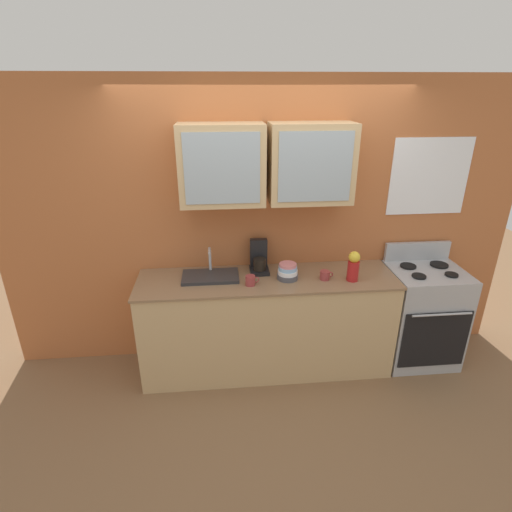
{
  "coord_description": "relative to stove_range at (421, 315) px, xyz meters",
  "views": [
    {
      "loc": [
        -0.4,
        -3.12,
        2.5
      ],
      "look_at": [
        -0.1,
        0.0,
        1.15
      ],
      "focal_mm": 28.08,
      "sensor_mm": 36.0,
      "label": 1
    }
  ],
  "objects": [
    {
      "name": "cup_near_sink",
      "position": [
        -1.64,
        -0.12,
        0.5
      ],
      "size": [
        0.12,
        0.08,
        0.09
      ],
      "color": "#993838",
      "rests_on": "counter"
    },
    {
      "name": "ground_plane",
      "position": [
        -1.48,
        0.0,
        -0.48
      ],
      "size": [
        10.0,
        10.0,
        0.0
      ],
      "primitive_type": "plane",
      "color": "brown"
    },
    {
      "name": "bowl_stack",
      "position": [
        -1.31,
        -0.02,
        0.53
      ],
      "size": [
        0.18,
        0.18,
        0.14
      ],
      "color": "#4C4C54",
      "rests_on": "counter"
    },
    {
      "name": "counter",
      "position": [
        -1.48,
        0.0,
        -0.01
      ],
      "size": [
        2.27,
        0.61,
        0.94
      ],
      "color": "tan",
      "rests_on": "ground_plane"
    },
    {
      "name": "coffee_maker",
      "position": [
        -1.54,
        0.16,
        0.57
      ],
      "size": [
        0.17,
        0.2,
        0.29
      ],
      "color": "black",
      "rests_on": "counter"
    },
    {
      "name": "back_wall_unit",
      "position": [
        -1.48,
        0.31,
        0.94
      ],
      "size": [
        4.73,
        0.43,
        2.59
      ],
      "color": "#B76638",
      "rests_on": "ground_plane"
    },
    {
      "name": "cup_near_bowls",
      "position": [
        -0.99,
        -0.07,
        0.5
      ],
      "size": [
        0.12,
        0.08,
        0.08
      ],
      "color": "#993838",
      "rests_on": "counter"
    },
    {
      "name": "sink_faucet",
      "position": [
        -1.98,
        0.05,
        0.48
      ],
      "size": [
        0.49,
        0.28,
        0.25
      ],
      "color": "#2D2D30",
      "rests_on": "counter"
    },
    {
      "name": "vase",
      "position": [
        -0.76,
        -0.11,
        0.6
      ],
      "size": [
        0.1,
        0.1,
        0.27
      ],
      "color": "#B21E1E",
      "rests_on": "counter"
    },
    {
      "name": "stove_range",
      "position": [
        0.0,
        0.0,
        0.0
      ],
      "size": [
        0.67,
        0.61,
        1.12
      ],
      "color": "#ADAFB5",
      "rests_on": "ground_plane"
    }
  ]
}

